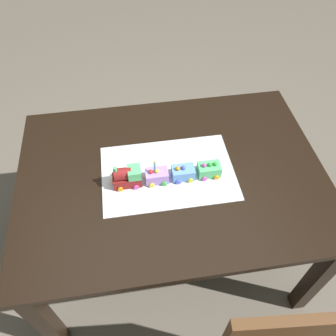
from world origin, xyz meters
TOP-DOWN VIEW (x-y plane):
  - ground_plane at (0.00, 0.00)m, footprint 8.00×8.00m
  - dining_table at (0.00, 0.00)m, footprint 1.40×1.00m
  - cake_board at (-0.02, 0.00)m, footprint 0.60×0.40m
  - cake_locomotive at (-0.20, -0.03)m, footprint 0.14×0.08m
  - cake_car_caboose_lavender at (-0.07, -0.03)m, footprint 0.10×0.08m
  - cake_car_tanker_sky_blue at (0.04, -0.03)m, footprint 0.10×0.08m
  - cake_car_hopper_mint_green at (0.16, -0.03)m, footprint 0.10×0.08m
  - birthday_candle at (-0.08, -0.03)m, footprint 0.01×0.01m

SIDE VIEW (x-z plane):
  - ground_plane at x=0.00m, z-range 0.00..0.00m
  - dining_table at x=0.00m, z-range 0.26..1.00m
  - cake_board at x=-0.02m, z-range 0.74..0.74m
  - cake_car_caboose_lavender at x=-0.07m, z-range 0.74..0.81m
  - cake_car_tanker_sky_blue at x=0.04m, z-range 0.74..0.81m
  - cake_car_hopper_mint_green at x=0.16m, z-range 0.74..0.81m
  - cake_locomotive at x=-0.20m, z-range 0.73..0.85m
  - birthday_candle at x=-0.08m, z-range 0.81..0.88m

